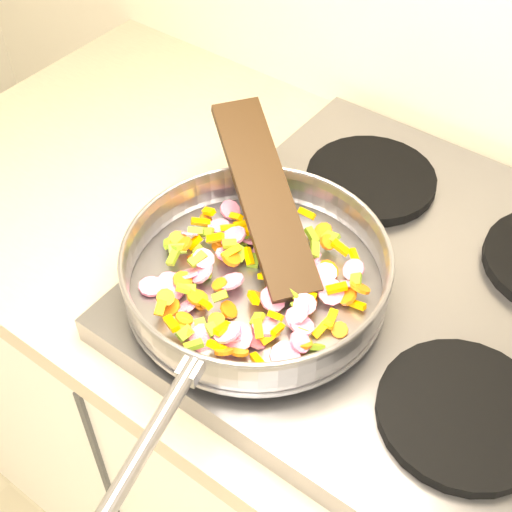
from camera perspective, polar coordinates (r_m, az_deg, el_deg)
The scene contains 7 objects.
cooktop at distance 0.95m, azimuth 11.98°, elevation -2.91°, with size 0.60×0.60×0.04m, color #939399.
grate_fl at distance 0.89m, azimuth 0.08°, elevation -3.19°, with size 0.19×0.19×0.02m, color black.
grate_fr at distance 0.82m, azimuth 16.25°, elevation -11.98°, with size 0.19×0.19×0.02m, color black.
grate_bl at distance 1.06m, azimuth 9.18°, elevation 6.10°, with size 0.19×0.19×0.02m, color black.
saute_pan at distance 0.86m, azimuth -0.05°, elevation -1.07°, with size 0.37×0.53×0.06m.
vegetable_heap at distance 0.88m, azimuth -0.21°, elevation -1.63°, with size 0.27×0.28×0.05m.
wooden_spatula at distance 0.90m, azimuth 0.68°, elevation 4.91°, with size 0.28×0.06×0.01m, color black.
Camera 1 is at (-0.50, 1.06, 1.63)m, focal length 50.00 mm.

